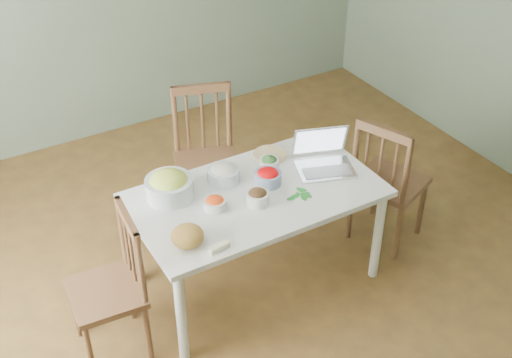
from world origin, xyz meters
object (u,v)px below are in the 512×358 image
dining_table (256,237)px  bowl_squash (169,185)px  bread_boule (187,236)px  laptop (326,155)px  chair_far (208,161)px  chair_left (105,290)px  chair_right (390,179)px

dining_table → bowl_squash: (-0.47, 0.22, 0.44)m
dining_table → bread_boule: bread_boule is taller
dining_table → laptop: size_ratio=4.26×
chair_far → chair_left: (-1.05, -0.82, -0.04)m
dining_table → laptop: laptop is taller
dining_table → laptop: 0.69m
chair_far → chair_left: chair_far is taller
chair_right → bowl_squash: (-1.48, 0.29, 0.30)m
dining_table → chair_far: bearing=87.4°
chair_right → chair_left: bearing=68.6°
chair_far → chair_left: bearing=-123.7°
chair_left → chair_far: bearing=132.5°
dining_table → chair_right: chair_right is taller
chair_left → laptop: laptop is taller
chair_far → chair_right: bearing=-20.8°
chair_left → bowl_squash: bearing=123.7°
chair_right → bowl_squash: size_ratio=3.38×
chair_far → bowl_squash: bearing=-115.9°
dining_table → laptop: bearing=-2.0°
chair_far → chair_left: 1.33m
dining_table → chair_far: chair_far is taller
dining_table → bowl_squash: 0.68m
dining_table → bowl_squash: bowl_squash is taller
chair_right → bowl_squash: chair_right is taller
chair_left → bread_boule: (0.45, -0.14, 0.30)m
dining_table → chair_left: 1.02m
dining_table → bread_boule: (-0.56, -0.23, 0.41)m
chair_far → laptop: bearing=-39.8°
chair_right → laptop: chair_right is taller
chair_left → laptop: 1.56m
chair_far → bread_boule: bearing=-103.3°
dining_table → bread_boule: size_ratio=8.36×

